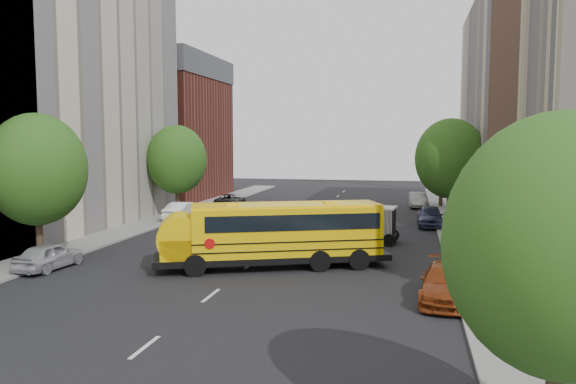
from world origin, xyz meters
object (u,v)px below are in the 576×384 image
(street_tree_5, at_px, (442,158))
(parked_car_5, at_px, (417,200))
(school_bus, at_px, (270,231))
(parked_car_3, at_px, (447,283))
(street_tree_2, at_px, (177,160))
(street_tree_3, at_px, (561,246))
(street_tree_1, at_px, (37,170))
(safari_truck, at_px, (354,223))
(parked_car_1, at_px, (185,211))
(parked_car_2, at_px, (230,200))
(parked_car_4, at_px, (430,216))
(parked_car_0, at_px, (49,256))
(street_tree_4, at_px, (450,159))

(street_tree_5, distance_m, parked_car_5, 4.65)
(school_bus, distance_m, parked_car_3, 9.47)
(street_tree_2, bearing_deg, street_tree_3, -55.49)
(street_tree_5, height_order, parked_car_5, street_tree_5)
(parked_car_3, bearing_deg, school_bus, 158.42)
(street_tree_1, xyz_separation_m, safari_truck, (15.65, 9.80, -3.73))
(safari_truck, relative_size, parked_car_1, 1.19)
(street_tree_2, relative_size, parked_car_2, 1.65)
(street_tree_3, relative_size, parked_car_1, 1.53)
(street_tree_3, bearing_deg, safari_truck, 104.94)
(safari_truck, xyz_separation_m, parked_car_1, (-14.25, 6.33, -0.45))
(street_tree_5, bearing_deg, street_tree_1, -126.25)
(safari_truck, distance_m, parked_car_1, 15.60)
(parked_car_1, height_order, parked_car_2, parked_car_1)
(school_bus, xyz_separation_m, parked_car_1, (-10.78, 14.60, -1.10))
(street_tree_2, distance_m, parked_car_4, 21.01)
(parked_car_2, bearing_deg, parked_car_1, 83.06)
(safari_truck, xyz_separation_m, parked_car_5, (4.15, 19.28, -0.50))
(street_tree_5, height_order, parked_car_0, street_tree_5)
(parked_car_3, xyz_separation_m, parked_car_4, (0.00, 19.83, 0.06))
(street_tree_1, xyz_separation_m, street_tree_5, (22.00, 30.00, -0.25))
(street_tree_3, distance_m, parked_car_1, 36.69)
(street_tree_5, xyz_separation_m, parked_car_5, (-2.20, -0.92, -3.99))
(street_tree_4, bearing_deg, parked_car_2, 159.48)
(parked_car_1, bearing_deg, street_tree_5, -141.57)
(street_tree_3, distance_m, parked_car_3, 12.03)
(street_tree_1, relative_size, street_tree_3, 1.11)
(street_tree_1, bearing_deg, parked_car_3, -7.33)
(parked_car_2, relative_size, parked_car_3, 0.94)
(street_tree_1, distance_m, parked_car_4, 27.14)
(street_tree_4, height_order, school_bus, street_tree_4)
(parked_car_4, height_order, parked_car_5, parked_car_4)
(street_tree_2, relative_size, parked_car_1, 1.66)
(parked_car_3, bearing_deg, street_tree_3, -78.13)
(street_tree_4, bearing_deg, street_tree_1, -140.71)
(school_bus, height_order, parked_car_1, school_bus)
(safari_truck, distance_m, parked_car_2, 20.61)
(parked_car_3, bearing_deg, street_tree_1, 177.51)
(safari_truck, bearing_deg, street_tree_2, 158.76)
(parked_car_5, bearing_deg, street_tree_1, -126.60)
(parked_car_0, height_order, parked_car_3, parked_car_3)
(parked_car_5, bearing_deg, parked_car_4, -88.51)
(parked_car_0, distance_m, parked_car_2, 26.62)
(parked_car_2, bearing_deg, school_bus, 110.68)
(street_tree_3, bearing_deg, school_bus, 122.29)
(parked_car_1, relative_size, parked_car_3, 0.93)
(street_tree_3, height_order, parked_car_2, street_tree_3)
(street_tree_3, relative_size, school_bus, 0.59)
(safari_truck, relative_size, parked_car_3, 1.11)
(street_tree_2, height_order, street_tree_5, street_tree_2)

